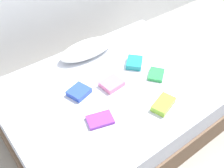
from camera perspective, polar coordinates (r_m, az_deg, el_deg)
The scene contains 9 objects.
ground_plane at distance 2.80m, azimuth 0.63°, elevation -7.81°, with size 8.00×8.00×0.00m, color #9E998E.
bed at distance 2.61m, azimuth 0.67°, elevation -4.35°, with size 2.00×1.50×0.50m.
pillow at distance 2.77m, azimuth -5.26°, elevation 7.28°, with size 0.60×0.27×0.13m, color white.
textbook_teal at distance 2.65m, azimuth 4.72°, elevation 4.49°, with size 0.18×0.14×0.05m, color teal.
textbook_blue at distance 2.36m, azimuth -6.95°, elevation -1.66°, with size 0.17×0.15×0.05m, color #2847B7.
textbook_lime at distance 2.27m, azimuth 10.73°, elevation -4.21°, with size 0.21×0.12×0.05m, color #8CC638.
textbook_green at distance 2.56m, azimuth 9.25°, elevation 1.98°, with size 0.18×0.13×0.03m, color green.
textbook_pink at distance 2.42m, azimuth -0.05°, elevation 0.06°, with size 0.19×0.16×0.05m, color pink.
textbook_purple at distance 2.14m, azimuth -2.52°, elevation -7.50°, with size 0.20×0.14×0.03m, color purple.
Camera 1 is at (-1.10, -1.40, 2.16)m, focal length 43.58 mm.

